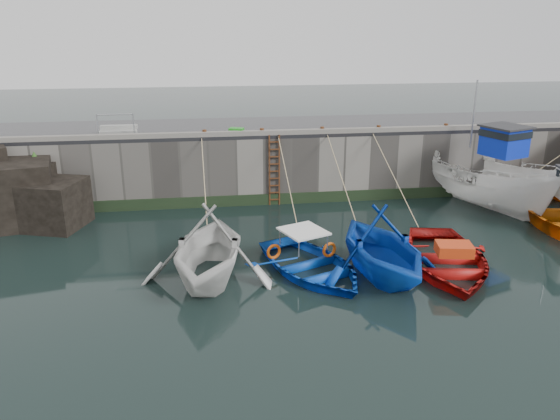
{
  "coord_description": "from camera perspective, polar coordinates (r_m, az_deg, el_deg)",
  "views": [
    {
      "loc": [
        -5.01,
        -13.37,
        7.77
      ],
      "look_at": [
        -2.34,
        5.66,
        1.2
      ],
      "focal_mm": 35.0,
      "sensor_mm": 36.0,
      "label": 1
    }
  ],
  "objects": [
    {
      "name": "bollard_c",
      "position": [
        24.6,
        4.43,
        8.35
      ],
      "size": [
        0.18,
        0.18,
        0.28
      ],
      "primitive_type": "cylinder",
      "color": "#3F1E0F",
      "rests_on": "road_back"
    },
    {
      "name": "fish_crate",
      "position": [
        24.31,
        -4.58,
        8.22
      ],
      "size": [
        0.71,
        0.58,
        0.28
      ],
      "primitive_type": "cube",
      "rotation": [
        0.0,
        0.0,
        -0.35
      ],
      "color": "#1A8D19",
      "rests_on": "road_back"
    },
    {
      "name": "boat_near_blue_rope",
      "position": [
        22.6,
        0.88,
        -1.23
      ],
      "size": [
        0.04,
        5.46,
        3.1
      ],
      "primitive_type": null,
      "color": "tan",
      "rests_on": "ground"
    },
    {
      "name": "boat_near_navy_rope",
      "position": [
        23.6,
        11.94,
        -0.77
      ],
      "size": [
        0.04,
        5.67,
        3.1
      ],
      "primitive_type": null,
      "color": "tan",
      "rests_on": "ground"
    },
    {
      "name": "boat_near_white",
      "position": [
        17.89,
        -7.38,
        -7.04
      ],
      "size": [
        5.23,
        5.81,
        2.72
      ],
      "primitive_type": "imported",
      "rotation": [
        0.0,
        0.0,
        -0.16
      ],
      "color": "silver",
      "rests_on": "ground"
    },
    {
      "name": "bollard_e",
      "position": [
        26.44,
        16.94,
        8.34
      ],
      "size": [
        0.18,
        0.18,
        0.28
      ],
      "primitive_type": "cylinder",
      "color": "#3F1E0F",
      "rests_on": "road_back"
    },
    {
      "name": "road_back",
      "position": [
        26.77,
        2.97,
        8.76
      ],
      "size": [
        30.0,
        5.0,
        0.16
      ],
      "primitive_type": "cube",
      "color": "black",
      "rests_on": "quay_back"
    },
    {
      "name": "quay_back",
      "position": [
        27.09,
        2.91,
        5.47
      ],
      "size": [
        30.0,
        5.0,
        3.0
      ],
      "primitive_type": "cube",
      "color": "slate",
      "rests_on": "ground"
    },
    {
      "name": "rock_outcrop",
      "position": [
        24.71,
        -26.32,
        1.6
      ],
      "size": [
        5.85,
        4.24,
        3.41
      ],
      "color": "black",
      "rests_on": "ground"
    },
    {
      "name": "bollard_b",
      "position": [
        24.17,
        -1.9,
        8.21
      ],
      "size": [
        0.18,
        0.18,
        0.28
      ],
      "primitive_type": "cylinder",
      "color": "#3F1E0F",
      "rests_on": "road_back"
    },
    {
      "name": "boat_near_blacktrim",
      "position": [
        18.27,
        10.39,
        -6.63
      ],
      "size": [
        4.96,
        5.54,
        2.62
      ],
      "primitive_type": "imported",
      "rotation": [
        0.0,
        0.0,
        0.14
      ],
      "color": "#0C3EB6",
      "rests_on": "ground"
    },
    {
      "name": "kerb_back",
      "position": [
        24.47,
        4.02,
        8.21
      ],
      "size": [
        30.0,
        0.3,
        0.2
      ],
      "primitive_type": "cube",
      "color": "slate",
      "rests_on": "road_back"
    },
    {
      "name": "ground",
      "position": [
        16.26,
        11.19,
        -10.07
      ],
      "size": [
        120.0,
        120.0,
        0.0
      ],
      "primitive_type": "plane",
      "color": "black",
      "rests_on": "ground"
    },
    {
      "name": "boat_near_blue",
      "position": [
        18.15,
        3.27,
        -6.51
      ],
      "size": [
        5.06,
        5.83,
        1.01
      ],
      "primitive_type": "imported",
      "rotation": [
        0.0,
        0.0,
        0.39
      ],
      "color": "#0C45BE",
      "rests_on": "ground"
    },
    {
      "name": "boat_near_navy",
      "position": [
        19.3,
        16.88,
        -5.73
      ],
      "size": [
        4.85,
        6.07,
        1.12
      ],
      "primitive_type": "imported",
      "rotation": [
        0.0,
        0.0,
        -0.19
      ],
      "color": "#AC110E",
      "rests_on": "ground"
    },
    {
      "name": "boat_near_blacktrim_rope",
      "position": [
        22.81,
        6.44,
        -1.16
      ],
      "size": [
        0.04,
        5.88,
        3.1
      ],
      "primitive_type": null,
      "color": "tan",
      "rests_on": "ground"
    },
    {
      "name": "boat_far_white",
      "position": [
        25.82,
        20.91,
        2.81
      ],
      "size": [
        5.13,
        7.76,
        5.81
      ],
      "rotation": [
        0.0,
        0.0,
        0.36
      ],
      "color": "white",
      "rests_on": "ground"
    },
    {
      "name": "railing",
      "position": [
        25.29,
        -16.52,
        8.07
      ],
      "size": [
        1.6,
        1.05,
        1.0
      ],
      "color": "#A5A8AD",
      "rests_on": "road_back"
    },
    {
      "name": "ladder",
      "position": [
        24.28,
        -0.59,
        4.13
      ],
      "size": [
        0.51,
        0.08,
        3.2
      ],
      "color": "#3F1E0F",
      "rests_on": "ground"
    },
    {
      "name": "boat_near_white_rope",
      "position": [
        22.38,
        -7.59,
        -1.61
      ],
      "size": [
        0.04,
        5.42,
        3.1
      ],
      "primitive_type": null,
      "color": "tan",
      "rests_on": "ground"
    },
    {
      "name": "algae_back",
      "position": [
        25.02,
        3.95,
        1.34
      ],
      "size": [
        30.0,
        0.08,
        0.5
      ],
      "primitive_type": "cube",
      "color": "black",
      "rests_on": "ground"
    },
    {
      "name": "bollard_d",
      "position": [
        25.28,
        10.26,
        8.39
      ],
      "size": [
        0.18,
        0.18,
        0.28
      ],
      "primitive_type": "cylinder",
      "color": "#3F1E0F",
      "rests_on": "road_back"
    },
    {
      "name": "bollard_a",
      "position": [
        24.04,
        -7.89,
        7.98
      ],
      "size": [
        0.18,
        0.18,
        0.28
      ],
      "primitive_type": "cylinder",
      "color": "#3F1E0F",
      "rests_on": "road_back"
    }
  ]
}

